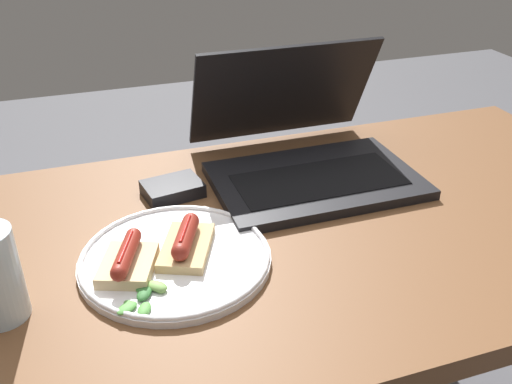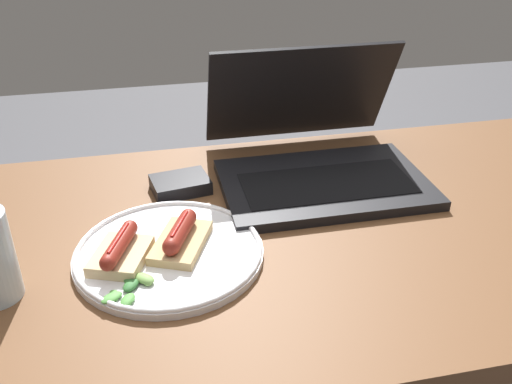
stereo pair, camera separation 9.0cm
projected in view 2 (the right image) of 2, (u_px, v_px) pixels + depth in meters
desk at (272, 263)px, 0.95m from camera, size 1.40×0.67×0.76m
laptop at (317, 156)px, 1.05m from camera, size 0.37×0.34×0.23m
plate at (169, 252)px, 0.85m from camera, size 0.28×0.28×0.02m
sausage_toast_left at (181, 237)px, 0.85m from camera, size 0.11×0.13×0.04m
sausage_toast_middle at (120, 252)px, 0.81m from camera, size 0.10×0.11×0.04m
salad_pile at (132, 287)px, 0.77m from camera, size 0.08×0.07×0.01m
external_drive at (180, 184)px, 1.02m from camera, size 0.11×0.09×0.02m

